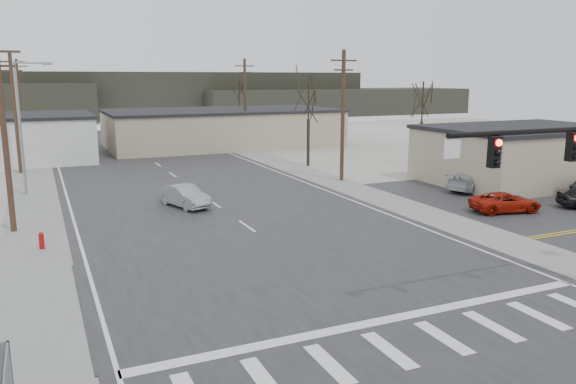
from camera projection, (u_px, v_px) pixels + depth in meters
name	position (u px, v px, depth m)	size (l,w,h in m)	color
ground	(313.00, 273.00, 23.23)	(140.00, 140.00, 0.00)	silver
main_road	(210.00, 201.00, 36.64)	(18.00, 110.00, 0.05)	#272729
cross_road	(313.00, 272.00, 23.22)	(90.00, 10.00, 0.04)	#272729
parking_lot	(546.00, 201.00, 36.59)	(18.00, 20.00, 0.03)	#272729
sidewalk_left	(33.00, 200.00, 36.87)	(3.00, 90.00, 0.06)	gray
sidewalk_right	(320.00, 177.00, 45.35)	(3.00, 90.00, 0.06)	gray
fire_hydrant	(42.00, 241.00, 26.21)	(0.24, 0.24, 0.87)	#A50C0C
building_right_far	(222.00, 128.00, 66.15)	(26.30, 14.30, 4.30)	tan
building_lot	(522.00, 154.00, 43.12)	(14.30, 10.30, 4.30)	tan
upole_left_b	(4.00, 132.00, 28.32)	(2.20, 0.30, 10.00)	#4A2E22
upole_left_c	(15.00, 111.00, 46.21)	(2.20, 0.30, 10.00)	#4A2E22
upole_left_d	(20.00, 102.00, 64.10)	(2.20, 0.30, 10.00)	#4A2E22
upole_right_a	(343.00, 114.00, 42.88)	(2.20, 0.30, 10.00)	#4A2E22
upole_right_b	(245.00, 102.00, 62.56)	(2.20, 0.30, 10.00)	#4A2E22
streetlight_main	(23.00, 121.00, 37.57)	(2.40, 0.25, 9.00)	gray
tree_right_mid	(309.00, 100.00, 50.29)	(3.74, 3.74, 8.33)	#33281F
tree_right_far	(239.00, 96.00, 74.62)	(3.52, 3.52, 7.84)	#33281F
tree_lot	(422.00, 104.00, 50.58)	(3.52, 3.52, 7.84)	#33281F
hill_center	(168.00, 95.00, 114.19)	(80.00, 18.00, 9.00)	#333026
hill_right	(333.00, 102.00, 123.17)	(60.00, 18.00, 5.50)	#333026
sedan_crossing	(185.00, 196.00, 34.84)	(1.43, 4.11, 1.35)	gray
car_far_a	(123.00, 138.00, 68.38)	(1.89, 4.64, 1.35)	black
car_far_b	(74.00, 136.00, 70.33)	(1.71, 4.26, 1.45)	black
car_parked_red	(506.00, 202.00, 33.56)	(1.93, 4.19, 1.16)	#A41708
car_parked_silver	(474.00, 181.00, 39.85)	(1.96, 4.82, 1.40)	#B5BBC1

